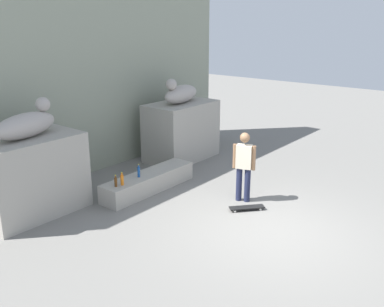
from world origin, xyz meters
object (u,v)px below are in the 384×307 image
at_px(statue_reclining_right, 181,93).
at_px(bottle_blue, 139,172).
at_px(bottle_brown, 116,182).
at_px(bottle_orange, 122,180).
at_px(statue_reclining_left, 26,124).
at_px(skateboard, 247,207).
at_px(skater, 244,164).

height_order(statue_reclining_right, bottle_blue, statue_reclining_right).
bearing_deg(bottle_brown, bottle_orange, -15.18).
xyz_separation_m(statue_reclining_left, skateboard, (3.05, -3.62, -1.96)).
bearing_deg(bottle_orange, skater, -47.54).
bearing_deg(bottle_orange, skateboard, -58.33).
bearing_deg(bottle_blue, bottle_brown, -176.66).
distance_m(statue_reclining_left, bottle_brown, 2.30).
xyz_separation_m(statue_reclining_left, statue_reclining_right, (4.99, -0.01, 0.00)).
relative_size(bottle_orange, bottle_brown, 1.11).
xyz_separation_m(skater, bottle_orange, (-1.91, 2.08, -0.33)).
distance_m(bottle_orange, bottle_blue, 0.63).
bearing_deg(statue_reclining_right, bottle_brown, 7.16).
xyz_separation_m(bottle_orange, bottle_blue, (0.62, 0.09, 0.01)).
height_order(bottle_orange, bottle_brown, bottle_orange).
bearing_deg(bottle_orange, bottle_brown, 164.82).
xyz_separation_m(skater, skateboard, (-0.40, -0.37, -0.86)).
relative_size(skater, bottle_orange, 5.31).
bearing_deg(statue_reclining_left, skateboard, -62.53).
xyz_separation_m(statue_reclining_left, bottle_brown, (1.38, -1.12, -1.44)).
xyz_separation_m(statue_reclining_right, bottle_brown, (-3.61, -1.11, -1.44)).
relative_size(skateboard, bottle_blue, 2.27).
xyz_separation_m(statue_reclining_left, bottle_orange, (1.54, -1.17, -1.43)).
relative_size(skateboard, bottle_brown, 2.60).
xyz_separation_m(skater, bottle_brown, (-2.06, 2.13, -0.34)).
height_order(statue_reclining_left, bottle_brown, statue_reclining_left).
bearing_deg(statue_reclining_left, statue_reclining_right, -12.84).
distance_m(skateboard, bottle_brown, 3.04).
relative_size(skater, bottle_blue, 5.13).
bearing_deg(bottle_brown, statue_reclining_left, 140.90).
relative_size(statue_reclining_right, skater, 1.00).
relative_size(bottle_brown, bottle_blue, 0.87).
distance_m(statue_reclining_right, skateboard, 4.54).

